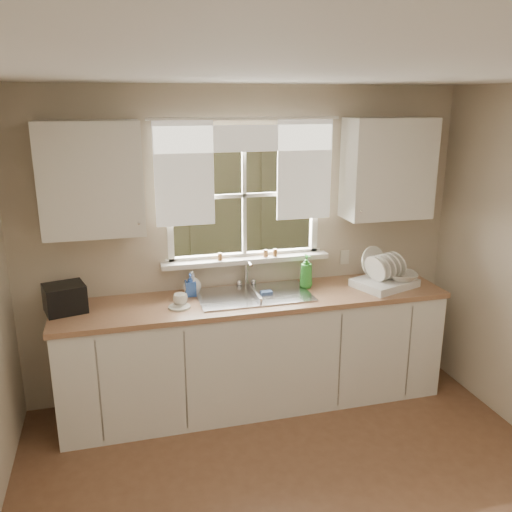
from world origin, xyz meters
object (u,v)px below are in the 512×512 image
object	(u,v)px
soap_bottle_a	(306,271)
cup	(180,300)
dish_rack	(384,278)
black_appliance	(65,298)

from	to	relation	value
soap_bottle_a	cup	world-z (taller)	soap_bottle_a
soap_bottle_a	cup	bearing A→B (deg)	176.53
dish_rack	soap_bottle_a	xyz separation A→B (m)	(-0.63, 0.14, 0.06)
soap_bottle_a	cup	xyz separation A→B (m)	(-1.04, -0.13, -0.10)
black_appliance	dish_rack	bearing A→B (deg)	-16.62
soap_bottle_a	black_appliance	bearing A→B (deg)	170.73
dish_rack	black_appliance	size ratio (longest dim) A/B	2.03
dish_rack	black_appliance	xyz separation A→B (m)	(-2.49, 0.10, 0.03)
dish_rack	black_appliance	world-z (taller)	dish_rack
dish_rack	soap_bottle_a	distance (m)	0.65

